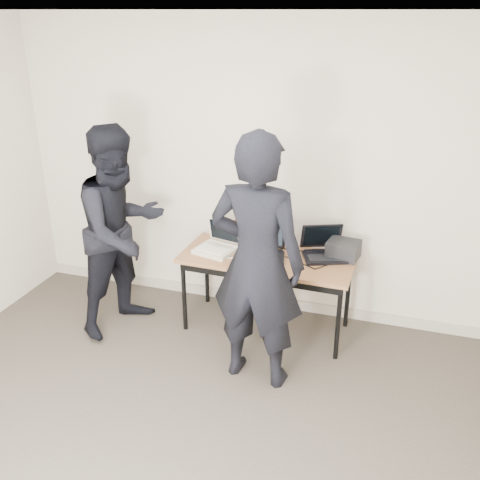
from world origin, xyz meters
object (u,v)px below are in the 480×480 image
at_px(laptop_beige, 217,245).
at_px(laptop_center, 265,250).
at_px(person_typist, 257,263).
at_px(person_observer, 122,231).
at_px(laptop_right, 323,249).
at_px(leather_satchel, 255,232).
at_px(equipment_box, 343,250).
at_px(desk, 267,263).

relative_size(laptop_beige, laptop_center, 0.99).
relative_size(person_typist, person_observer, 1.07).
xyz_separation_m(person_typist, person_observer, (-1.34, 0.40, -0.06)).
xyz_separation_m(laptop_right, person_observer, (-1.70, -0.46, 0.15)).
height_order(laptop_center, leather_satchel, laptop_center).
bearing_deg(equipment_box, leather_satchel, 177.48).
height_order(equipment_box, person_typist, person_typist).
distance_m(laptop_center, equipment_box, 0.67).
distance_m(laptop_beige, laptop_right, 0.93).
height_order(laptop_beige, leather_satchel, laptop_beige).
xyz_separation_m(laptop_right, leather_satchel, (-0.64, 0.05, 0.07)).
bearing_deg(laptop_right, person_observer, 173.44).
xyz_separation_m(laptop_center, person_typist, (0.12, -0.71, 0.21)).
distance_m(laptop_center, leather_satchel, 0.26).
distance_m(laptop_right, equipment_box, 0.17).
height_order(laptop_center, laptop_right, laptop_right).
relative_size(equipment_box, person_observer, 0.14).
relative_size(laptop_beige, person_typist, 0.20).
bearing_deg(leather_satchel, person_typist, -76.73).
height_order(leather_satchel, equipment_box, leather_satchel).
xyz_separation_m(leather_satchel, person_typist, (0.28, -0.91, 0.14)).
bearing_deg(laptop_center, leather_satchel, 115.57).
bearing_deg(person_observer, laptop_beige, -47.77).
xyz_separation_m(desk, equipment_box, (0.63, 0.19, 0.14)).
bearing_deg(laptop_right, desk, 179.26).
bearing_deg(laptop_beige, laptop_center, 17.54).
distance_m(laptop_beige, equipment_box, 1.10).
xyz_separation_m(laptop_center, equipment_box, (0.65, 0.16, 0.02)).
height_order(desk, person_typist, person_typist).
bearing_deg(person_typist, laptop_right, -107.99).
bearing_deg(leather_satchel, laptop_right, -8.21).
bearing_deg(person_typist, equipment_box, -116.50).
relative_size(laptop_right, equipment_box, 1.74).
height_order(desk, leather_satchel, leather_satchel).
relative_size(laptop_right, person_typist, 0.23).
relative_size(desk, laptop_right, 3.29).
height_order(laptop_right, leather_satchel, laptop_right).
distance_m(laptop_beige, person_observer, 0.84).
distance_m(equipment_box, person_observer, 1.93).
height_order(laptop_right, person_observer, person_observer).
xyz_separation_m(laptop_beige, person_observer, (-0.78, -0.28, 0.16)).
distance_m(laptop_beige, leather_satchel, 0.37).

